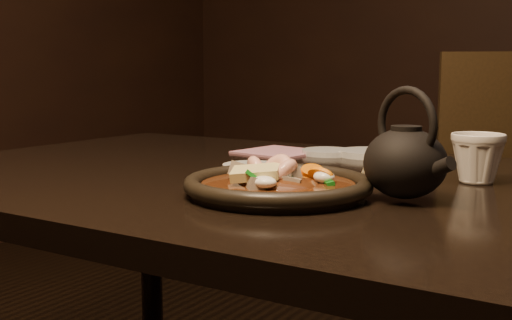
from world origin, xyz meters
The scene contains 10 objects.
table centered at (0.00, 0.00, 0.67)m, with size 1.60×0.90×0.75m.
plate centered at (0.01, -0.16, 0.76)m, with size 0.28×0.28×0.03m.
stirfry centered at (0.00, -0.16, 0.77)m, with size 0.17×0.17×0.07m.
soy_dish centered at (-0.14, 0.00, 0.76)m, with size 0.10×0.10×0.01m, color silver.
saucer_left centered at (-0.13, 0.29, 0.76)m, with size 0.11×0.11×0.01m, color silver.
saucer_right centered at (-0.05, 0.32, 0.76)m, with size 0.13×0.13×0.01m, color silver.
tea_cup centered at (0.23, 0.10, 0.79)m, with size 0.09×0.08×0.09m, color beige.
chopsticks centered at (0.02, 0.15, 0.75)m, with size 0.09×0.25×0.01m.
napkin centered at (-0.24, 0.27, 0.75)m, with size 0.16×0.16×0.00m, color #B6707C.
teapot centered at (0.18, -0.10, 0.81)m, with size 0.14×0.12×0.16m.
Camera 1 is at (0.48, -0.97, 0.94)m, focal length 45.00 mm.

